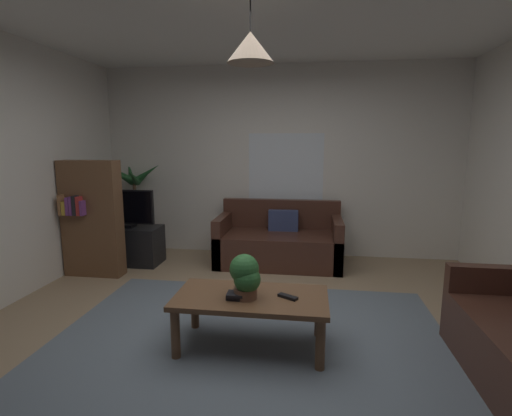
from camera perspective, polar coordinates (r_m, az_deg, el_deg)
name	(u,v)px	position (r m, az deg, el deg)	size (l,w,h in m)	color
floor	(251,339)	(3.36, -0.76, -19.00)	(5.00, 5.02, 0.02)	#9E8466
rug	(247,351)	(3.19, -1.35, -20.49)	(3.25, 2.76, 0.01)	slate
wall_back	(278,162)	(5.48, 3.33, 6.88)	(5.12, 0.06, 2.67)	silver
window_pane	(286,173)	(5.45, 4.44, 5.20)	(1.05, 0.01, 1.11)	white
couch_under_window	(279,243)	(5.14, 3.45, -5.29)	(1.63, 0.83, 0.82)	#47281E
coffee_table	(251,303)	(3.09, -0.75, -14.01)	(1.19, 0.61, 0.43)	brown
book_on_table_0	(236,297)	(3.01, -2.99, -13.06)	(0.13, 0.11, 0.03)	black
book_on_table_1	(235,294)	(2.99, -3.10, -12.68)	(0.13, 0.12, 0.02)	black
remote_on_table_0	(288,297)	(3.02, 4.76, -13.05)	(0.05, 0.16, 0.02)	black
potted_plant_on_table	(246,276)	(2.96, -1.57, -10.03)	(0.24, 0.24, 0.34)	brown
tv_stand	(127,245)	(5.43, -18.62, -5.24)	(0.90, 0.44, 0.50)	black
tv	(124,208)	(5.30, -19.02, -0.02)	(0.80, 0.16, 0.50)	black
potted_palm_corner	(135,210)	(5.85, -17.53, -0.27)	(0.91, 0.93, 1.35)	brown
bookshelf_corner	(91,218)	(5.00, -23.32, -1.42)	(0.70, 0.31, 1.40)	brown
pendant_lamp	(250,47)	(2.90, -0.84, 22.85)	(0.34, 0.34, 0.51)	black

